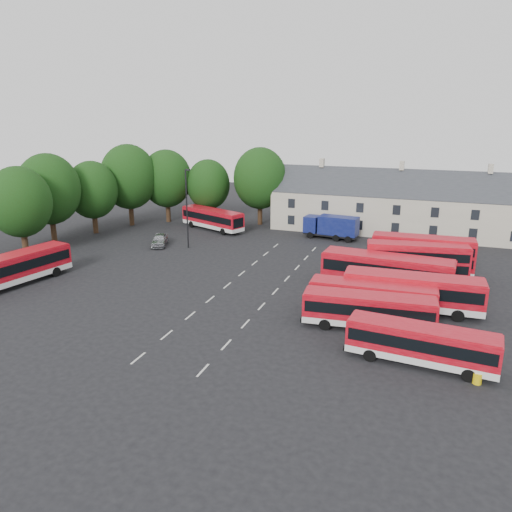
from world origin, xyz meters
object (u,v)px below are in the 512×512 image
object	(u,v)px
bus_west	(16,266)
box_truck	(332,226)
bus_row_a	(421,342)
silver_car	(160,240)
grit_bin	(477,378)
lamppost	(187,207)
bus_dd_south	(417,260)

from	to	relation	value
bus_west	box_truck	bearing A→B (deg)	-30.97
bus_row_a	silver_car	distance (m)	38.91
grit_bin	lamppost	size ratio (longest dim) A/B	0.07
bus_row_a	lamppost	world-z (taller)	lamppost
silver_car	lamppost	bearing A→B (deg)	-17.19
bus_row_a	bus_west	size ratio (longest dim) A/B	0.88
bus_row_a	lamppost	distance (m)	36.03
bus_row_a	grit_bin	distance (m)	4.03
silver_car	bus_row_a	bearing A→B (deg)	-54.87
grit_bin	lamppost	world-z (taller)	lamppost
bus_west	grit_bin	xyz separation A→B (m)	(41.80, -4.85, -1.54)
bus_row_a	lamppost	size ratio (longest dim) A/B	1.02
box_truck	silver_car	world-z (taller)	box_truck
grit_bin	lamppost	distance (m)	39.83
bus_row_a	silver_car	bearing A→B (deg)	152.45
bus_row_a	bus_dd_south	world-z (taller)	bus_dd_south
box_truck	lamppost	distance (m)	19.52
bus_row_a	bus_dd_south	size ratio (longest dim) A/B	1.00
silver_car	grit_bin	xyz separation A→B (m)	(36.13, -22.63, -0.41)
bus_dd_south	bus_row_a	bearing A→B (deg)	-94.83
lamppost	bus_row_a	bearing A→B (deg)	-37.01
silver_car	lamppost	size ratio (longest dim) A/B	0.46
box_truck	grit_bin	world-z (taller)	box_truck
box_truck	grit_bin	bearing A→B (deg)	-57.57
silver_car	grit_bin	world-z (taller)	silver_car
bus_dd_south	bus_west	distance (m)	39.71
bus_row_a	bus_west	world-z (taller)	bus_west
grit_bin	silver_car	bearing A→B (deg)	147.94
bus_dd_south	silver_car	distance (m)	31.72
bus_row_a	bus_west	bearing A→B (deg)	-179.62
bus_west	silver_car	distance (m)	18.69
box_truck	lamppost	world-z (taller)	lamppost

